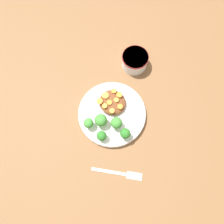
{
  "coord_description": "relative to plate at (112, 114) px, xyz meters",
  "views": [
    {
      "loc": [
        -0.18,
        0.16,
        0.79
      ],
      "look_at": [
        0.0,
        0.0,
        0.04
      ],
      "focal_mm": 35.0,
      "sensor_mm": 36.0,
      "label": 1
    }
  ],
  "objects": [
    {
      "name": "dip_bowl",
      "position": [
        0.1,
        -0.21,
        0.02
      ],
      "size": [
        0.1,
        0.1,
        0.06
      ],
      "color": "silver",
      "rests_on": "ground_plane"
    },
    {
      "name": "carrot_slice_6",
      "position": [
        0.06,
        0.01,
        0.04
      ],
      "size": [
        0.02,
        0.02,
        0.0
      ],
      "primitive_type": "cylinder",
      "color": "orange",
      "rests_on": "stew_mound"
    },
    {
      "name": "broccoli_floret_4",
      "position": [
        -0.04,
        0.09,
        0.03
      ],
      "size": [
        0.04,
        0.04,
        0.05
      ],
      "color": "#7FA85B",
      "rests_on": "plate"
    },
    {
      "name": "carrot_slice_0",
      "position": [
        0.03,
        -0.06,
        0.04
      ],
      "size": [
        0.02,
        0.02,
        0.01
      ],
      "primitive_type": "cylinder",
      "color": "orange",
      "rests_on": "stew_mound"
    },
    {
      "name": "carrot_slice_8",
      "position": [
        0.03,
        -0.01,
        0.04
      ],
      "size": [
        0.02,
        0.02,
        0.01
      ],
      "primitive_type": "cylinder",
      "color": "orange",
      "rests_on": "stew_mound"
    },
    {
      "name": "broccoli_floret_3",
      "position": [
        0.02,
        0.09,
        0.04
      ],
      "size": [
        0.04,
        0.04,
        0.05
      ],
      "color": "#7FA85B",
      "rests_on": "plate"
    },
    {
      "name": "carrot_slice_7",
      "position": [
        0.03,
        0.01,
        0.04
      ],
      "size": [
        0.02,
        0.02,
        0.01
      ],
      "primitive_type": "cylinder",
      "color": "orange",
      "rests_on": "stew_mound"
    },
    {
      "name": "fork",
      "position": [
        -0.18,
        0.12,
        -0.01
      ],
      "size": [
        0.15,
        0.12,
        0.01
      ],
      "rotation": [
        0.0,
        0.0,
        10.08
      ],
      "color": "silver",
      "rests_on": "ground_plane"
    },
    {
      "name": "carrot_slice_5",
      "position": [
        -0.01,
        -0.03,
        0.04
      ],
      "size": [
        0.02,
        0.02,
        0.01
      ],
      "primitive_type": "cylinder",
      "color": "orange",
      "rests_on": "stew_mound"
    },
    {
      "name": "broccoli_floret_2",
      "position": [
        -0.09,
        0.02,
        0.04
      ],
      "size": [
        0.04,
        0.04,
        0.05
      ],
      "color": "#7FA85B",
      "rests_on": "plate"
    },
    {
      "name": "broccoli_floret_0",
      "position": [
        -0.0,
        0.05,
        0.04
      ],
      "size": [
        0.04,
        0.04,
        0.06
      ],
      "color": "#759E51",
      "rests_on": "plate"
    },
    {
      "name": "carrot_slice_3",
      "position": [
        0.05,
        -0.06,
        0.04
      ],
      "size": [
        0.02,
        0.02,
        0.0
      ],
      "primitive_type": "cylinder",
      "color": "orange",
      "rests_on": "stew_mound"
    },
    {
      "name": "plate",
      "position": [
        0.0,
        0.0,
        0.0
      ],
      "size": [
        0.25,
        0.25,
        0.03
      ],
      "color": "silver",
      "rests_on": "ground_plane"
    },
    {
      "name": "carrot_slice_1",
      "position": [
        0.02,
        -0.04,
        0.04
      ],
      "size": [
        0.02,
        0.02,
        0.01
      ],
      "primitive_type": "cylinder",
      "color": "orange",
      "rests_on": "stew_mound"
    },
    {
      "name": "carrot_slice_2",
      "position": [
        0.06,
        -0.02,
        0.04
      ],
      "size": [
        0.03,
        0.03,
        0.0
      ],
      "primitive_type": "cylinder",
      "color": "orange",
      "rests_on": "stew_mound"
    },
    {
      "name": "broccoli_floret_1",
      "position": [
        -0.04,
        0.02,
        0.04
      ],
      "size": [
        0.04,
        0.04,
        0.05
      ],
      "color": "#759E51",
      "rests_on": "plate"
    },
    {
      "name": "stew_mound",
      "position": [
        0.03,
        -0.03,
        0.02
      ],
      "size": [
        0.1,
        0.1,
        0.03
      ],
      "primitive_type": "ellipsoid",
      "color": "brown",
      "rests_on": "plate"
    },
    {
      "name": "ground_plane",
      "position": [
        0.0,
        0.0,
        -0.01
      ],
      "size": [
        4.0,
        4.0,
        0.0
      ],
      "primitive_type": "plane",
      "color": "brown"
    },
    {
      "name": "carrot_slice_4",
      "position": [
        -0.0,
        -0.0,
        0.04
      ],
      "size": [
        0.02,
        0.02,
        0.0
      ],
      "primitive_type": "cylinder",
      "color": "orange",
      "rests_on": "stew_mound"
    }
  ]
}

